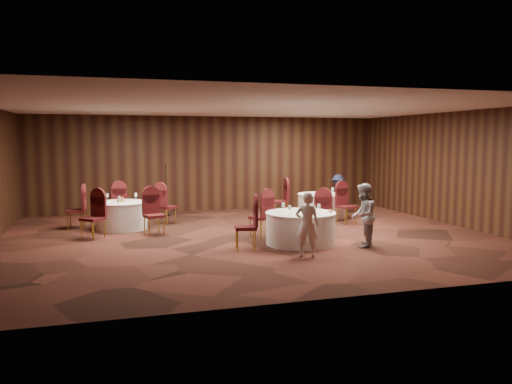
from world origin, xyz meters
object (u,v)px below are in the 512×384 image
object	(u,v)px
table_main	(300,228)
woman_a	(307,225)
mic_stand	(166,201)
man_c	(338,194)
table_left	(121,215)
woman_b	(363,215)
table_right	(322,205)

from	to	relation	value
table_main	woman_a	distance (m)	1.33
table_main	mic_stand	xyz separation A→B (m)	(-2.50, 5.28, 0.10)
man_c	table_main	bearing A→B (deg)	-71.19
woman_a	man_c	xyz separation A→B (m)	(3.35, 5.52, -0.04)
table_main	mic_stand	bearing A→B (deg)	115.32
table_left	woman_a	bearing A→B (deg)	-50.92
mic_stand	man_c	world-z (taller)	mic_stand
mic_stand	man_c	bearing A→B (deg)	-10.39
man_c	woman_a	bearing A→B (deg)	-67.30
woman_b	man_c	bearing A→B (deg)	-163.82
woman_b	mic_stand	bearing A→B (deg)	-112.20
table_left	woman_b	bearing A→B (deg)	-36.86
table_main	woman_b	world-z (taller)	woman_b
table_main	table_left	world-z (taller)	same
table_right	mic_stand	size ratio (longest dim) A/B	0.92
table_left	woman_b	size ratio (longest dim) A/B	0.96
table_right	woman_a	world-z (taller)	woman_a
woman_b	man_c	size ratio (longest dim) A/B	1.13
table_right	table_left	bearing A→B (deg)	-176.67
mic_stand	woman_b	size ratio (longest dim) A/B	1.13
table_right	man_c	size ratio (longest dim) A/B	1.18
table_right	woman_a	distance (m)	5.37
table_left	table_right	world-z (taller)	same
table_left	man_c	bearing A→B (deg)	8.99
woman_a	man_c	distance (m)	6.46
table_main	table_right	world-z (taller)	same
table_left	man_c	size ratio (longest dim) A/B	1.09
table_main	table_right	size ratio (longest dim) A/B	1.09
table_main	woman_a	bearing A→B (deg)	-105.37
table_right	mic_stand	bearing A→B (deg)	159.06
table_right	mic_stand	distance (m)	4.92
woman_b	table_main	bearing A→B (deg)	-83.70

